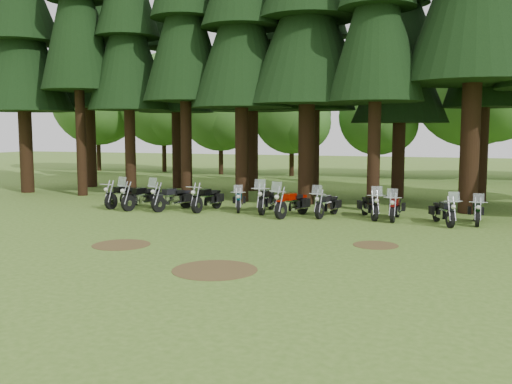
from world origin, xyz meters
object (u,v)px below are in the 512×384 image
Objects in this scene: motorcycle_1 at (142,198)px; motorcycle_2 at (173,199)px; motorcycle_3 at (207,200)px; motorcycle_8 at (370,207)px; motorcycle_4 at (239,202)px; motorcycle_6 at (292,204)px; motorcycle_9 at (395,209)px; motorcycle_11 at (477,213)px; motorcycle_0 at (123,196)px; motorcycle_7 at (327,205)px; motorcycle_5 at (267,201)px; motorcycle_10 at (443,213)px.

motorcycle_2 is at bearing 22.89° from motorcycle_1.
motorcycle_8 reaches higher than motorcycle_3.
motorcycle_6 reaches higher than motorcycle_4.
motorcycle_8 is 1.01× the size of motorcycle_9.
motorcycle_3 is at bearing 179.75° from motorcycle_11.
motorcycle_4 reaches higher than motorcycle_0.
motorcycle_3 is (2.97, 0.47, -0.02)m from motorcycle_1.
motorcycle_4 is (2.88, 0.71, -0.09)m from motorcycle_2.
motorcycle_0 is 1.23× the size of motorcycle_4.
motorcycle_0 is 1.00× the size of motorcycle_6.
motorcycle_7 is at bearing 162.81° from motorcycle_8.
motorcycle_5 is at bearing 15.52° from motorcycle_3.
motorcycle_5 reaches higher than motorcycle_2.
motorcycle_2 is at bearing -165.99° from motorcycle_7.
motorcycle_9 is at bearing 22.28° from motorcycle_2.
motorcycle_1 reaches higher than motorcycle_4.
motorcycle_5 is 1.22× the size of motorcycle_11.
motorcycle_4 is 9.76m from motorcycle_11.
motorcycle_9 is (11.06, 0.52, -0.06)m from motorcycle_1.
motorcycle_6 is at bearing -36.09° from motorcycle_4.
motorcycle_9 is 1.90m from motorcycle_10.
motorcycle_2 is 5.52m from motorcycle_6.
motorcycle_1 is at bearing 161.67° from motorcycle_8.
motorcycle_9 is (5.47, -0.34, -0.06)m from motorcycle_5.
motorcycle_1 is 1.09× the size of motorcycle_7.
motorcycle_11 is at bearing 11.23° from motorcycle_7.
motorcycle_3 is 5.35m from motorcycle_7.
motorcycle_6 is at bearing 6.46° from motorcycle_0.
motorcycle_2 is 1.07× the size of motorcycle_7.
motorcycle_3 is 8.09m from motorcycle_9.
motorcycle_6 reaches higher than motorcycle_3.
motorcycle_2 is 1.11× the size of motorcycle_9.
motorcycle_11 is (7.11, 0.48, -0.09)m from motorcycle_6.
motorcycle_2 is 1.22× the size of motorcycle_4.
motorcycle_2 is (2.61, -0.17, 0.01)m from motorcycle_0.
motorcycle_6 is at bearing 169.18° from motorcycle_8.
motorcycle_7 is 1.04× the size of motorcycle_9.
motorcycle_4 is 2.76m from motorcycle_6.
motorcycle_1 is 1.01× the size of motorcycle_3.
motorcycle_3 is at bearing 159.38° from motorcycle_8.
motorcycle_0 is 15.24m from motorcycle_11.
motorcycle_8 is 1.08× the size of motorcycle_11.
motorcycle_4 is 0.81× the size of motorcycle_6.
motorcycle_7 is at bearing 22.98° from motorcycle_2.
motorcycle_10 is at bearing 7.01° from motorcycle_0.
motorcycle_11 is at bearing 19.70° from motorcycle_1.
motorcycle_7 is at bearing 179.74° from motorcycle_11.
motorcycle_11 is (11.10, 0.04, -0.07)m from motorcycle_3.
motorcycle_7 is (6.88, 0.36, -0.04)m from motorcycle_2.
motorcycle_9 is at bearing 24.03° from motorcycle_6.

